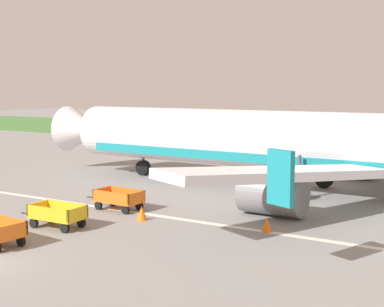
# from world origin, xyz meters

# --- Properties ---
(grass_strip) EXTENTS (220.00, 28.00, 0.06)m
(grass_strip) POSITION_xyz_m (0.00, 56.59, 0.03)
(grass_strip) COLOR #477A38
(grass_strip) RESTS_ON ground
(apron_stripe) EXTENTS (120.00, 0.36, 0.01)m
(apron_stripe) POSITION_xyz_m (0.00, 9.88, 0.01)
(apron_stripe) COLOR silver
(apron_stripe) RESTS_ON ground
(airplane) EXTENTS (37.55, 30.29, 11.34)m
(airplane) POSITION_xyz_m (4.68, 19.69, 3.05)
(airplane) COLOR silver
(airplane) RESTS_ON ground
(baggage_cart_fourth_in_row) EXTENTS (3.58, 1.52, 1.07)m
(baggage_cart_fourth_in_row) POSITION_xyz_m (-1.14, 5.54, 0.60)
(baggage_cart_fourth_in_row) COLOR gold
(baggage_cart_fourth_in_row) RESTS_ON ground
(baggage_cart_far_end) EXTENTS (3.58, 1.50, 1.07)m
(baggage_cart_far_end) POSITION_xyz_m (-1.06, 9.91, 0.60)
(baggage_cart_far_end) COLOR orange
(baggage_cart_far_end) RESTS_ON ground
(traffic_cone_near_plane) EXTENTS (0.52, 0.52, 0.69)m
(traffic_cone_near_plane) POSITION_xyz_m (1.35, 8.72, 0.35)
(traffic_cone_near_plane) COLOR orange
(traffic_cone_near_plane) RESTS_ON ground
(traffic_cone_mid_apron) EXTENTS (0.48, 0.48, 0.63)m
(traffic_cone_mid_apron) POSITION_xyz_m (7.45, 9.92, 0.32)
(traffic_cone_mid_apron) COLOR orange
(traffic_cone_mid_apron) RESTS_ON ground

